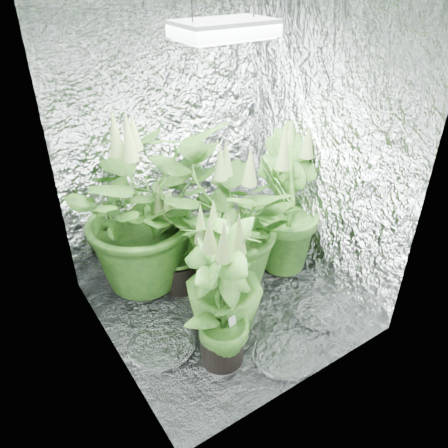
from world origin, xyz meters
name	(u,v)px	position (x,y,z in m)	size (l,w,h in m)	color
ground	(224,305)	(0.00, 0.00, 0.00)	(1.60, 1.60, 0.00)	silver
walls	(224,179)	(0.00, 0.00, 1.00)	(1.62, 1.62, 2.00)	silver
grow_lamp	(224,29)	(0.00, 0.00, 1.83)	(0.50, 0.30, 0.22)	gray
plant_a	(142,206)	(-0.31, 0.56, 0.65)	(1.20, 1.20, 1.35)	black
plant_b	(178,243)	(-0.16, 0.35, 0.40)	(0.57, 0.57, 0.89)	black
plant_c	(284,205)	(0.64, 0.16, 0.55)	(0.70, 0.70, 1.19)	black
plant_d	(224,279)	(-0.14, -0.21, 0.44)	(0.69, 0.69, 0.96)	black
plant_e	(231,226)	(0.15, 0.14, 0.55)	(1.20, 1.20, 1.16)	black
plant_f	(222,298)	(-0.28, -0.40, 0.49)	(0.63, 0.63, 1.06)	black
circulation_fan	(271,246)	(0.61, 0.24, 0.14)	(0.18, 0.28, 0.34)	black
plant_label	(232,322)	(-0.22, -0.42, 0.30)	(0.05, 0.01, 0.08)	white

